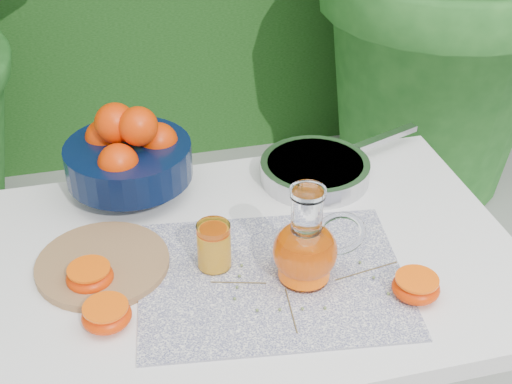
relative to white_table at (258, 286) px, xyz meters
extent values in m
cube|color=white|center=(0.00, 0.00, 0.06)|extent=(1.00, 0.70, 0.04)
cylinder|color=white|center=(-0.45, 0.30, -0.31)|extent=(0.04, 0.04, 0.71)
cylinder|color=white|center=(0.45, 0.30, -0.31)|extent=(0.04, 0.04, 0.71)
cube|color=#0C0F46|center=(0.01, -0.08, 0.08)|extent=(0.53, 0.44, 0.00)
cylinder|color=#996645|center=(-0.29, 0.03, 0.09)|extent=(0.27, 0.27, 0.02)
cylinder|color=black|center=(-0.21, 0.27, 0.10)|extent=(0.12, 0.12, 0.04)
cylinder|color=black|center=(-0.21, 0.27, 0.16)|extent=(0.34, 0.34, 0.07)
sphere|color=#F54C02|center=(-0.26, 0.32, 0.19)|extent=(0.11, 0.11, 0.08)
sphere|color=#F54C02|center=(-0.15, 0.28, 0.19)|extent=(0.11, 0.11, 0.08)
sphere|color=#F54C02|center=(-0.24, 0.21, 0.19)|extent=(0.11, 0.11, 0.08)
sphere|color=#F54C02|center=(-0.19, 0.34, 0.19)|extent=(0.11, 0.11, 0.08)
sphere|color=#F54C02|center=(-0.23, 0.28, 0.25)|extent=(0.11, 0.11, 0.09)
sphere|color=#F54C02|center=(-0.19, 0.25, 0.25)|extent=(0.10, 0.10, 0.08)
cylinder|color=white|center=(0.06, -0.09, 0.09)|extent=(0.11, 0.11, 0.01)
ellipsoid|color=white|center=(0.06, -0.09, 0.15)|extent=(0.14, 0.14, 0.11)
cylinder|color=white|center=(0.06, -0.09, 0.23)|extent=(0.06, 0.06, 0.08)
cylinder|color=white|center=(0.06, -0.09, 0.27)|extent=(0.07, 0.07, 0.01)
torus|color=white|center=(0.12, -0.10, 0.18)|extent=(0.09, 0.03, 0.09)
cylinder|color=#EB5305|center=(0.06, -0.09, 0.13)|extent=(0.11, 0.11, 0.08)
cylinder|color=white|center=(-0.09, -0.02, 0.13)|extent=(0.06, 0.06, 0.09)
cylinder|color=#F4A71E|center=(-0.09, -0.02, 0.12)|extent=(0.06, 0.06, 0.07)
cylinder|color=#FF4E07|center=(-0.09, -0.02, 0.16)|extent=(0.05, 0.05, 0.00)
cylinder|color=#AFB0B4|center=(0.19, 0.23, 0.10)|extent=(0.31, 0.31, 0.04)
cylinder|color=silver|center=(0.19, 0.23, 0.12)|extent=(0.27, 0.27, 0.01)
cube|color=#AFB0B4|center=(0.38, 0.30, 0.12)|extent=(0.18, 0.08, 0.01)
ellipsoid|color=#F54C02|center=(-0.29, -0.12, 0.10)|extent=(0.09, 0.09, 0.04)
cylinder|color=#FF4E07|center=(-0.29, -0.12, 0.12)|extent=(0.08, 0.08, 0.00)
ellipsoid|color=#F54C02|center=(-0.32, -0.01, 0.10)|extent=(0.09, 0.09, 0.04)
cylinder|color=#FF4E07|center=(-0.32, -0.01, 0.12)|extent=(0.08, 0.08, 0.00)
ellipsoid|color=#F54C02|center=(0.24, -0.18, 0.10)|extent=(0.09, 0.09, 0.04)
cylinder|color=#FF4E07|center=(0.24, -0.18, 0.12)|extent=(0.08, 0.08, 0.00)
cylinder|color=brown|center=(0.02, -0.17, 0.09)|extent=(0.01, 0.11, 0.00)
sphere|color=#5D713B|center=(-0.04, -0.16, 0.09)|extent=(0.01, 0.01, 0.01)
sphere|color=#5D713B|center=(0.00, -0.17, 0.09)|extent=(0.01, 0.01, 0.01)
sphere|color=#5D713B|center=(0.03, -0.17, 0.09)|extent=(0.01, 0.01, 0.01)
sphere|color=#5D713B|center=(0.07, -0.18, 0.09)|extent=(0.01, 0.01, 0.01)
cylinder|color=brown|center=(0.18, -0.10, 0.09)|extent=(0.13, 0.02, 0.00)
sphere|color=#5D713B|center=(0.17, -0.03, 0.09)|extent=(0.01, 0.01, 0.01)
sphere|color=#5D713B|center=(0.18, -0.08, 0.09)|extent=(0.01, 0.01, 0.01)
sphere|color=#5D713B|center=(0.18, -0.13, 0.09)|extent=(0.01, 0.01, 0.01)
sphere|color=#5D713B|center=(0.19, -0.17, 0.09)|extent=(0.01, 0.01, 0.01)
cylinder|color=brown|center=(-0.06, -0.08, 0.09)|extent=(0.10, 0.03, 0.00)
sphere|color=#5D713B|center=(-0.07, -0.12, 0.09)|extent=(0.01, 0.01, 0.01)
sphere|color=#5D713B|center=(-0.06, -0.09, 0.09)|extent=(0.01, 0.01, 0.01)
sphere|color=#5D713B|center=(-0.05, -0.06, 0.09)|extent=(0.01, 0.01, 0.01)
sphere|color=#5D713B|center=(-0.04, -0.04, 0.09)|extent=(0.01, 0.01, 0.01)
camera|label=1|loc=(-0.26, -1.03, 0.94)|focal=50.00mm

